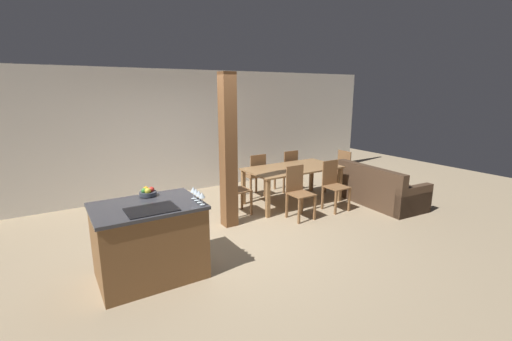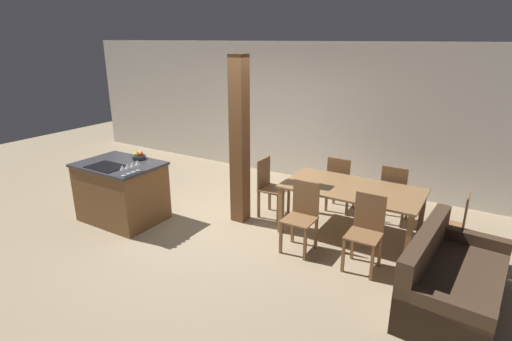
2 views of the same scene
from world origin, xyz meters
The scene contains 17 objects.
ground_plane centered at (0.00, 0.00, 0.00)m, with size 16.00×16.00×0.00m, color #9E896B.
wall_back centered at (0.00, 2.79, 1.35)m, with size 11.20×0.08×2.70m.
kitchen_island centered at (-1.41, -0.56, 0.47)m, with size 1.26×0.92×0.94m.
fruit_bowl centered at (-1.31, -0.23, 0.99)m, with size 0.22×0.22×0.11m.
wine_glass_near centered at (-0.86, -0.94, 1.06)m, with size 0.08×0.08×0.15m.
wine_glass_middle centered at (-0.86, -0.85, 1.06)m, with size 0.08×0.08×0.15m.
wine_glass_far centered at (-0.86, -0.76, 1.06)m, with size 0.08×0.08×0.15m.
wine_glass_end centered at (-0.86, -0.67, 1.06)m, with size 0.08×0.08×0.15m.
dining_table centered at (1.84, 0.79, 0.66)m, with size 1.93×1.01×0.74m.
dining_chair_near_left centered at (1.41, 0.06, 0.50)m, with size 0.40×0.40×0.95m.
dining_chair_near_right centered at (2.27, 0.06, 0.50)m, with size 0.40×0.40×0.95m.
dining_chair_far_left centered at (1.41, 1.52, 0.50)m, with size 0.40×0.40×0.95m.
dining_chair_far_right centered at (2.27, 1.52, 0.50)m, with size 0.40×0.40×0.95m.
dining_chair_head_end centered at (0.50, 0.79, 0.50)m, with size 0.40×0.40×0.95m.
dining_chair_foot_end centered at (3.18, 0.79, 0.50)m, with size 0.40×0.40×0.95m.
couch centered at (3.30, -0.21, 0.27)m, with size 0.97×1.73×0.81m.
timber_post centered at (0.19, 0.40, 1.27)m, with size 0.23×0.23×2.55m.
Camera 1 is at (-2.35, -4.53, 2.26)m, focal length 24.00 mm.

